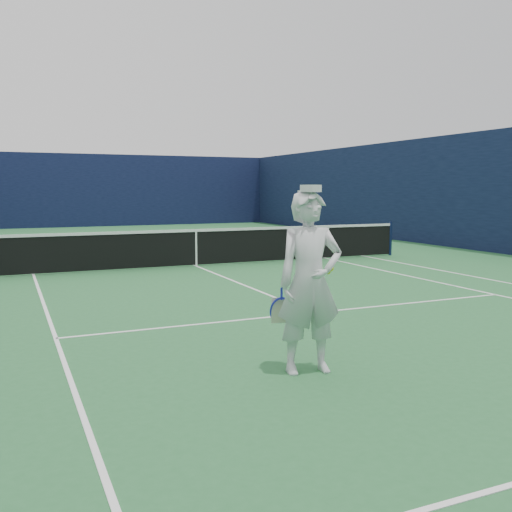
{
  "coord_description": "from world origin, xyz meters",
  "views": [
    {
      "loc": [
        -4.69,
        -14.63,
        2.08
      ],
      "look_at": [
        -1.58,
        -7.59,
        1.17
      ],
      "focal_mm": 40.0,
      "sensor_mm": 36.0,
      "label": 1
    }
  ],
  "objects": [
    {
      "name": "court_markings",
      "position": [
        0.0,
        0.0,
        0.0
      ],
      "size": [
        11.03,
        23.83,
        0.01
      ],
      "color": "white",
      "rests_on": "ground"
    },
    {
      "name": "ground",
      "position": [
        0.0,
        0.0,
        0.0
      ],
      "size": [
        80.0,
        80.0,
        0.0
      ],
      "primitive_type": "plane",
      "color": "#266433",
      "rests_on": "ground"
    },
    {
      "name": "windscreen_fence",
      "position": [
        0.0,
        0.0,
        2.0
      ],
      "size": [
        20.12,
        36.12,
        4.0
      ],
      "color": "#0E1434",
      "rests_on": "ground"
    },
    {
      "name": "tennis_net",
      "position": [
        0.0,
        0.0,
        0.55
      ],
      "size": [
        12.88,
        0.09,
        1.07
      ],
      "color": "#141E4C",
      "rests_on": "ground"
    },
    {
      "name": "tennis_player",
      "position": [
        -1.58,
        -9.09,
        1.04
      ],
      "size": [
        0.82,
        0.6,
        2.13
      ],
      "rotation": [
        0.0,
        0.0,
        -0.14
      ],
      "color": "silver",
      "rests_on": "ground"
    }
  ]
}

